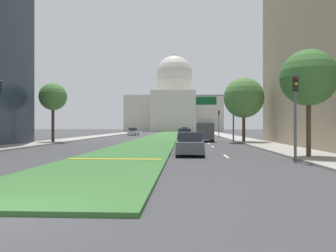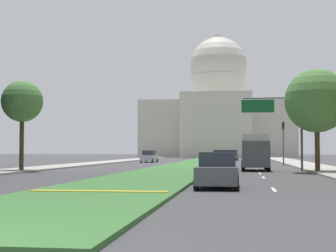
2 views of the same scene
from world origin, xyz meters
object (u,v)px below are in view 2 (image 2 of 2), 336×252
Objects in this scene: street_tree_left_mid at (22,102)px; sedan_very_far at (232,156)px; capitol_building at (218,115)px; sedan_distant at (255,159)px; overhead_guide_sign at (279,117)px; sedan_far_horizon at (149,157)px; box_truck_delivery at (255,151)px; sedan_lead_stopped at (218,171)px; street_tree_right_mid at (317,101)px; sedan_midblock at (223,161)px; traffic_light_far_right at (283,137)px.

street_tree_left_mid reaches higher than sedan_very_far.
capitol_building is 79.79m from sedan_distant.
capitol_building is 5.97× the size of overhead_guide_sign.
sedan_very_far is (11.71, 17.02, 0.02)m from sedan_far_horizon.
street_tree_left_mid reaches higher than box_truck_delivery.
sedan_lead_stopped is (-4.41, -20.81, -3.83)m from overhead_guide_sign.
box_truck_delivery is (6.94, -91.84, -9.36)m from capitol_building.
overhead_guide_sign is 46.91m from sedan_very_far.
sedan_very_far reaches higher than sedan_distant.
sedan_very_far is (16.78, 50.45, -5.01)m from street_tree_left_mid.
overhead_guide_sign is (8.98, -93.12, -6.41)m from capitol_building.
box_truck_delivery is at bearing 139.16° from street_tree_right_mid.
sedan_midblock is at bearing -68.65° from sedan_far_horizon.
capitol_building is 5.07× the size of street_tree_left_mid.
sedan_midblock is 0.99× the size of sedan_very_far.
sedan_lead_stopped is 67.33m from sedan_very_far.
street_tree_left_mid is 1.82× the size of sedan_far_horizon.
sedan_midblock is (16.73, 3.59, -5.01)m from street_tree_left_mid.
overhead_guide_sign is 1.54× the size of sedan_far_horizon.
street_tree_right_mid is at bearing 68.24° from sedan_lead_stopped.
traffic_light_far_right reaches higher than sedan_far_horizon.
traffic_light_far_right reaches higher than sedan_lead_stopped.
box_truck_delivery is (14.42, -28.22, 0.86)m from sedan_far_horizon.
sedan_far_horizon is at bearing 111.35° from sedan_midblock.
street_tree_right_mid is (1.07, -19.55, 2.41)m from traffic_light_far_right.
street_tree_right_mid is 37.95m from sedan_far_horizon.
sedan_distant is (2.70, 35.14, -0.03)m from sedan_lead_stopped.
street_tree_right_mid is 19.94m from sedan_lead_stopped.
street_tree_left_mid is 1.75× the size of sedan_lead_stopped.
overhead_guide_sign is 0.78× the size of street_tree_right_mid.
sedan_very_far is at bearing 55.48° from sedan_far_horizon.
street_tree_right_mid is at bearing -18.49° from sedan_midblock.
street_tree_left_mid is at bearing -167.89° from sedan_midblock.
box_truck_delivery is (2.37, 22.09, 0.88)m from sedan_lead_stopped.
street_tree_right_mid is 1.82× the size of sedan_distant.
sedan_very_far reaches higher than sedan_far_horizon.
street_tree_left_mid is 1.19× the size of box_truck_delivery.
capitol_building reaches higher than sedan_distant.
street_tree_right_mid is at bearing -83.03° from capitol_building.
sedan_lead_stopped is 22.23m from box_truck_delivery.
street_tree_right_mid is 50.19m from sedan_very_far.
capitol_building reaches higher than sedan_far_horizon.
capitol_building is 96.84m from street_tree_right_mid.
traffic_light_far_right is 1.19× the size of sedan_lead_stopped.
sedan_very_far is (-7.50, 49.38, -4.88)m from street_tree_right_mid.
traffic_light_far_right is 1.14× the size of sedan_distant.
sedan_lead_stopped is 35.24m from sedan_distant.
sedan_far_horizon is at bearing -124.52° from sedan_very_far.
sedan_midblock is at bearing 91.07° from sedan_lead_stopped.
overhead_guide_sign is at bearing -84.17° from sedan_very_far.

